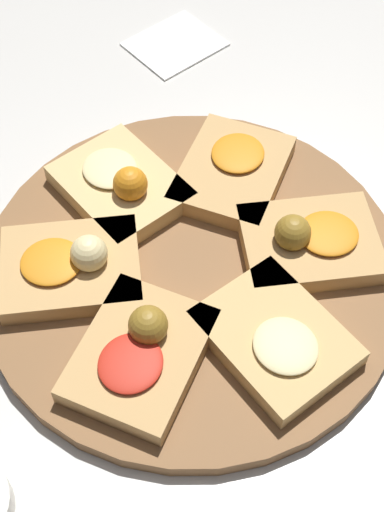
% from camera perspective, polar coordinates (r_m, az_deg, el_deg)
% --- Properties ---
extents(ground_plane, '(3.00, 3.00, 0.00)m').
position_cam_1_polar(ground_plane, '(0.71, 0.00, -1.29)').
color(ground_plane, beige).
extents(serving_board, '(0.41, 0.41, 0.02)m').
position_cam_1_polar(serving_board, '(0.71, 0.00, -0.89)').
color(serving_board, brown).
rests_on(serving_board, ground_plane).
extents(focaccia_slice_0, '(0.16, 0.15, 0.05)m').
position_cam_1_polar(focaccia_slice_0, '(0.63, -4.16, -7.63)').
color(focaccia_slice_0, tan).
rests_on(focaccia_slice_0, serving_board).
extents(focaccia_slice_1, '(0.11, 0.14, 0.03)m').
position_cam_1_polar(focaccia_slice_1, '(0.64, 6.48, -6.74)').
color(focaccia_slice_1, tan).
rests_on(focaccia_slice_1, serving_board).
extents(focaccia_slice_2, '(0.17, 0.16, 0.05)m').
position_cam_1_polar(focaccia_slice_2, '(0.71, 9.34, 1.16)').
color(focaccia_slice_2, tan).
rests_on(focaccia_slice_2, serving_board).
extents(focaccia_slice_3, '(0.16, 0.15, 0.03)m').
position_cam_1_polar(focaccia_slice_3, '(0.76, 3.27, 6.80)').
color(focaccia_slice_3, tan).
rests_on(focaccia_slice_3, serving_board).
extents(focaccia_slice_4, '(0.10, 0.13, 0.05)m').
position_cam_1_polar(focaccia_slice_4, '(0.75, -5.72, 5.70)').
color(focaccia_slice_4, '#DBB775').
rests_on(focaccia_slice_4, serving_board).
extents(focaccia_slice_5, '(0.17, 0.16, 0.05)m').
position_cam_1_polar(focaccia_slice_5, '(0.69, -9.58, -0.77)').
color(focaccia_slice_5, tan).
rests_on(focaccia_slice_5, serving_board).
extents(napkin_stack, '(0.11, 0.09, 0.01)m').
position_cam_1_polar(napkin_stack, '(0.96, -1.37, 16.64)').
color(napkin_stack, white).
rests_on(napkin_stack, ground_plane).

